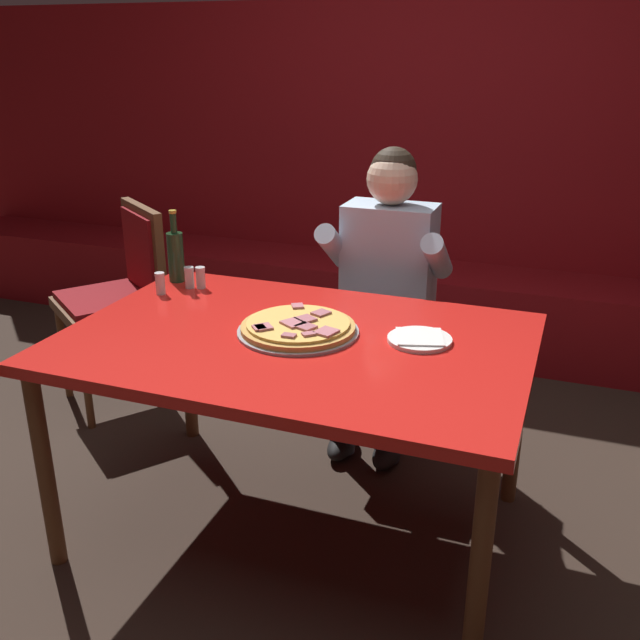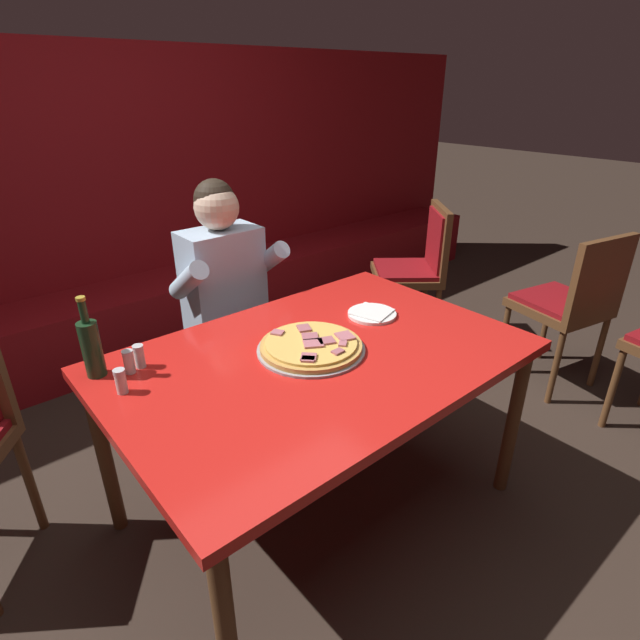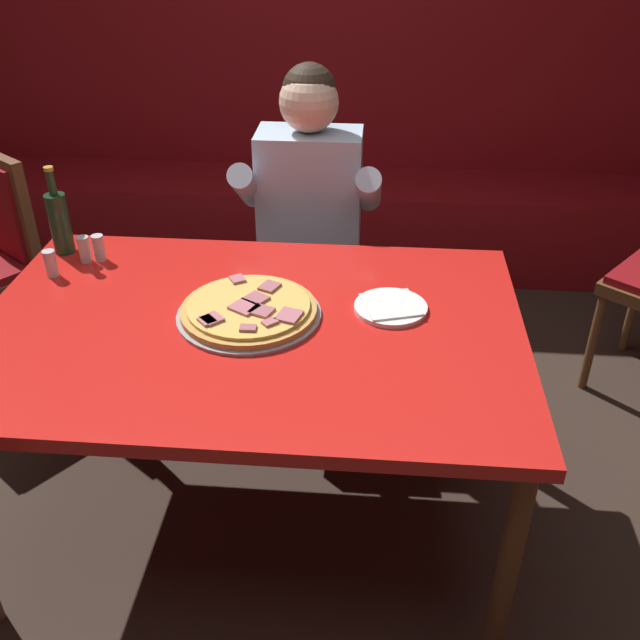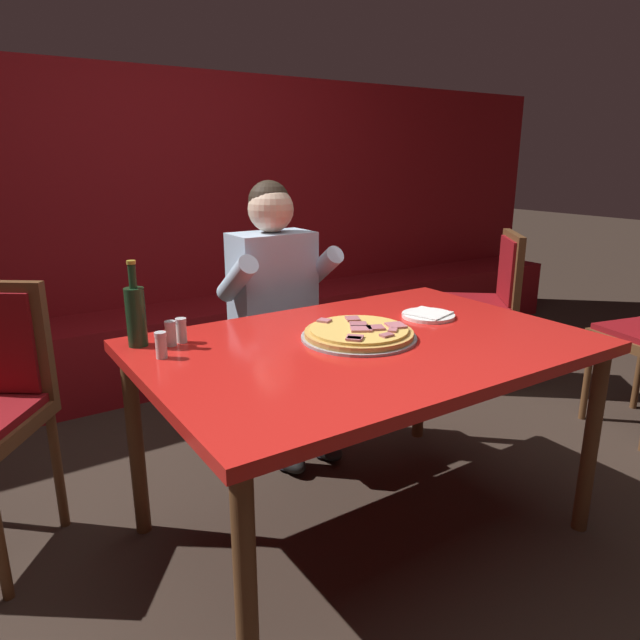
% 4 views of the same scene
% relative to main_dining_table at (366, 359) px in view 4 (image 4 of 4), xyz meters
% --- Properties ---
extents(ground_plane, '(24.00, 24.00, 0.00)m').
position_rel_main_dining_table_xyz_m(ground_plane, '(0.00, 0.00, -0.69)').
color(ground_plane, '#33261E').
extents(booth_wall_panel, '(6.80, 0.16, 1.90)m').
position_rel_main_dining_table_xyz_m(booth_wall_panel, '(0.00, 2.18, 0.26)').
color(booth_wall_panel, maroon).
rests_on(booth_wall_panel, ground_plane).
extents(booth_bench, '(6.46, 0.48, 0.46)m').
position_rel_main_dining_table_xyz_m(booth_bench, '(0.00, 1.86, -0.46)').
color(booth_bench, maroon).
rests_on(booth_bench, ground_plane).
extents(main_dining_table, '(1.53, 1.03, 0.76)m').
position_rel_main_dining_table_xyz_m(main_dining_table, '(0.00, 0.00, 0.00)').
color(main_dining_table, brown).
rests_on(main_dining_table, ground_plane).
extents(pizza, '(0.41, 0.41, 0.05)m').
position_rel_main_dining_table_xyz_m(pizza, '(-0.00, 0.04, 0.09)').
color(pizza, '#9E9EA3').
rests_on(pizza, main_dining_table).
extents(plate_white_paper, '(0.21, 0.21, 0.02)m').
position_rel_main_dining_table_xyz_m(plate_white_paper, '(0.39, 0.11, 0.08)').
color(plate_white_paper, white).
rests_on(plate_white_paper, main_dining_table).
extents(beer_bottle, '(0.07, 0.07, 0.29)m').
position_rel_main_dining_table_xyz_m(beer_bottle, '(-0.68, 0.39, 0.18)').
color(beer_bottle, '#19381E').
rests_on(beer_bottle, main_dining_table).
extents(shaker_red_pepper_flakes, '(0.04, 0.04, 0.09)m').
position_rel_main_dining_table_xyz_m(shaker_red_pepper_flakes, '(-0.58, 0.32, 0.11)').
color(shaker_red_pepper_flakes, silver).
rests_on(shaker_red_pepper_flakes, main_dining_table).
extents(shaker_black_pepper, '(0.04, 0.04, 0.09)m').
position_rel_main_dining_table_xyz_m(shaker_black_pepper, '(-0.54, 0.34, 0.11)').
color(shaker_black_pepper, silver).
rests_on(shaker_black_pepper, main_dining_table).
extents(shaker_parmesan, '(0.04, 0.04, 0.09)m').
position_rel_main_dining_table_xyz_m(shaker_parmesan, '(-0.65, 0.22, 0.11)').
color(shaker_parmesan, silver).
rests_on(shaker_parmesan, main_dining_table).
extents(diner_seated_blue_shirt, '(0.53, 0.53, 1.27)m').
position_rel_main_dining_table_xyz_m(diner_seated_blue_shirt, '(0.09, 0.75, 0.01)').
color(diner_seated_blue_shirt, black).
rests_on(diner_seated_blue_shirt, ground_plane).
extents(dining_chair_side_aisle, '(0.62, 0.62, 0.94)m').
position_rel_main_dining_table_xyz_m(dining_chair_side_aisle, '(1.56, 0.79, -0.14)').
color(dining_chair_side_aisle, brown).
rests_on(dining_chair_side_aisle, ground_plane).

